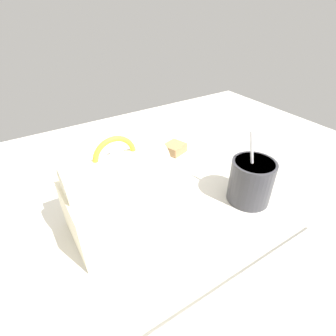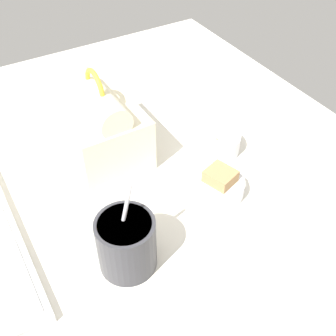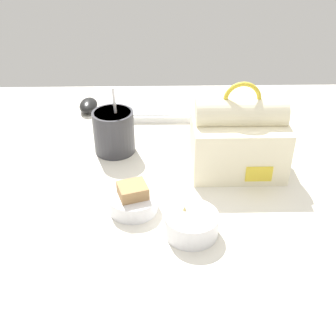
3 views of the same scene
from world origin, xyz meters
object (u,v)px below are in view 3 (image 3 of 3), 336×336
soup_cup (114,131)px  bento_bowl_sandwich (133,200)px  keyboard (175,109)px  computer_mouse (88,105)px  lunch_bag (238,139)px  bento_bowl_snacks (191,223)px

soup_cup → bento_bowl_sandwich: 25.09cm
keyboard → computer_mouse: (-26.40, 1.51, 0.79)cm
lunch_bag → bento_bowl_sandwich: lunch_bag is taller
lunch_bag → soup_cup: bearing=163.9°
bento_bowl_sandwich → bento_bowl_snacks: bearing=-33.6°
keyboard → soup_cup: (-16.37, -22.26, 4.68)cm
keyboard → soup_cup: size_ratio=2.27×
lunch_bag → keyboard: bearing=113.6°
computer_mouse → keyboard: bearing=-3.3°
lunch_bag → bento_bowl_sandwich: size_ratio=2.11×
soup_cup → bento_bowl_sandwich: soup_cup is taller
lunch_bag → computer_mouse: (-39.88, 32.36, -6.16)cm
keyboard → bento_bowl_sandwich: (-10.49, -46.41, 1.29)cm
keyboard → bento_bowl_snacks: 54.16cm
soup_cup → keyboard: bearing=53.7°
soup_cup → computer_mouse: soup_cup is taller
soup_cup → computer_mouse: (-10.04, 23.77, -3.89)cm
soup_cup → bento_bowl_sandwich: (5.88, -24.15, -3.39)cm
keyboard → computer_mouse: bearing=176.7°
soup_cup → computer_mouse: 26.09cm
soup_cup → bento_bowl_snacks: 36.49cm
lunch_bag → bento_bowl_sandwich: bearing=-147.0°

